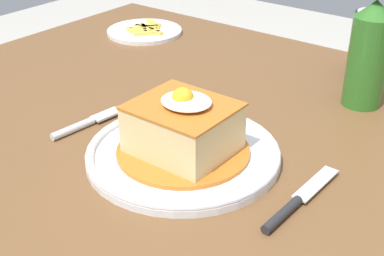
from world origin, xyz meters
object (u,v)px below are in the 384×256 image
knife (293,205)px  main_plate (183,153)px  fork (84,124)px  beer_bottle_green (369,48)px  soda_can (369,45)px  side_plate_fries (145,31)px

knife → main_plate: bearing=176.6°
fork → beer_bottle_green: 0.47m
fork → knife: (0.35, 0.01, 0.00)m
soda_can → side_plate_fries: soda_can is taller
main_plate → side_plate_fries: (-0.41, 0.37, -0.00)m
fork → knife: 0.35m
knife → beer_bottle_green: bearing=98.4°
soda_can → side_plate_fries: (-0.49, -0.06, -0.06)m
soda_can → side_plate_fries: size_ratio=0.73×
knife → soda_can: size_ratio=1.33×
main_plate → knife: 0.18m
side_plate_fries → knife: bearing=-33.2°
side_plate_fries → soda_can: bearing=7.4°
main_plate → knife: main_plate is taller
main_plate → knife: size_ratio=1.63×
main_plate → soda_can: size_ratio=2.17×
fork → beer_bottle_green: size_ratio=0.53×
soda_can → beer_bottle_green: beer_bottle_green is taller
main_plate → side_plate_fries: main_plate is taller
fork → side_plate_fries: 0.45m
main_plate → soda_can: (0.09, 0.44, 0.05)m
fork → knife: size_ratio=0.86×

